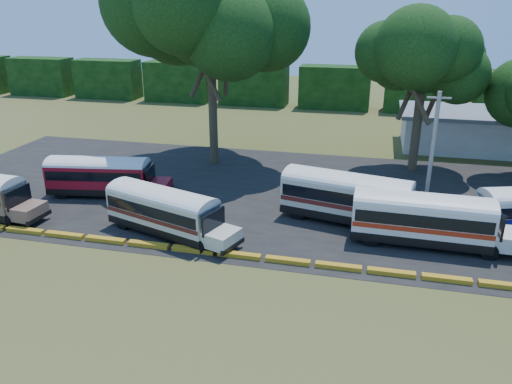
% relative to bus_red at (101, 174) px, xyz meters
% --- Properties ---
extents(ground, '(160.00, 160.00, 0.00)m').
position_rel_bus_red_xyz_m(ground, '(14.89, -8.54, -1.83)').
color(ground, '#394918').
rests_on(ground, ground).
extents(asphalt_strip, '(64.00, 24.00, 0.02)m').
position_rel_bus_red_xyz_m(asphalt_strip, '(15.89, 3.46, -1.82)').
color(asphalt_strip, black).
rests_on(asphalt_strip, ground).
extents(curb, '(53.70, 0.45, 0.30)m').
position_rel_bus_red_xyz_m(curb, '(14.89, -7.54, -1.68)').
color(curb, '#C08416').
rests_on(curb, ground).
extents(terminal_building, '(19.00, 9.00, 4.00)m').
position_rel_bus_red_xyz_m(terminal_building, '(32.89, 21.46, 0.21)').
color(terminal_building, silver).
rests_on(terminal_building, ground).
extents(treeline_backdrop, '(130.00, 4.00, 6.00)m').
position_rel_bus_red_xyz_m(treeline_backdrop, '(14.89, 39.46, 1.17)').
color(treeline_backdrop, black).
rests_on(treeline_backdrop, ground).
extents(bus_red, '(9.94, 3.88, 3.18)m').
position_rel_bus_red_xyz_m(bus_red, '(0.00, 0.00, 0.00)').
color(bus_red, black).
rests_on(bus_red, ground).
extents(bus_cream_west, '(9.99, 5.38, 3.20)m').
position_rel_bus_red_xyz_m(bus_cream_west, '(7.73, -5.46, -0.02)').
color(bus_cream_west, black).
rests_on(bus_cream_west, ground).
extents(bus_cream_east, '(11.16, 4.94, 3.57)m').
position_rel_bus_red_xyz_m(bus_cream_east, '(19.48, -0.66, 0.19)').
color(bus_cream_east, black).
rests_on(bus_cream_east, ground).
extents(bus_white_red, '(10.49, 2.86, 3.43)m').
position_rel_bus_red_xyz_m(bus_white_red, '(24.37, -3.10, 0.11)').
color(bus_white_red, black).
rests_on(bus_white_red, ground).
extents(tree_west, '(13.39, 13.39, 18.69)m').
position_rel_bus_red_xyz_m(tree_west, '(5.95, 10.56, 11.92)').
color(tree_west, '#3C311E').
rests_on(tree_west, ground).
extents(tree_center, '(9.00, 9.00, 13.68)m').
position_rel_bus_red_xyz_m(tree_center, '(24.53, 12.58, 8.47)').
color(tree_center, '#3C311E').
rests_on(tree_center, ground).
extents(utility_pole, '(1.60, 0.30, 8.89)m').
position_rel_bus_red_xyz_m(utility_pole, '(24.94, 2.63, 2.73)').
color(utility_pole, gray).
rests_on(utility_pole, ground).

